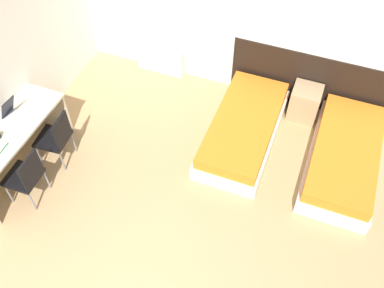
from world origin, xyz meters
name	(u,v)px	position (x,y,z in m)	size (l,w,h in m)	color
wall_back	(239,16)	(0.00, 4.23, 1.35)	(6.18, 0.05, 2.70)	white
wall_left	(2,62)	(-2.62, 2.10, 1.35)	(0.05, 5.20, 2.70)	white
headboard_panel	(311,82)	(1.26, 4.19, 0.50)	(2.54, 0.03, 0.99)	black
bed_near_window	(244,129)	(0.51, 3.13, 0.20)	(0.95, 2.05, 0.42)	beige
bed_near_door	(344,157)	(2.00, 3.13, 0.20)	(0.95, 2.05, 0.42)	beige
nightstand	(305,103)	(1.26, 3.95, 0.27)	(0.44, 0.42, 0.54)	tan
radiator	(161,60)	(-1.28, 4.11, 0.24)	(0.83, 0.12, 0.48)	silver
desk	(11,142)	(-2.28, 1.44, 0.59)	(0.62, 1.83, 0.77)	beige
chair_near_laptop	(56,137)	(-1.83, 1.80, 0.49)	(0.46, 0.46, 0.87)	black
chair_near_notebook	(26,175)	(-1.83, 1.09, 0.49)	(0.44, 0.44, 0.87)	black
laptop	(14,114)	(-2.33, 1.71, 0.84)	(0.36, 0.25, 0.33)	silver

